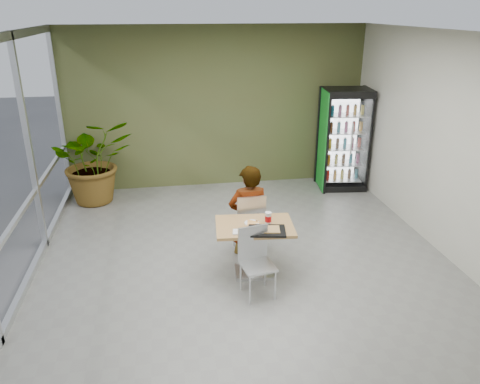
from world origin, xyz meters
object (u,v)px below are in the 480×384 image
Objects in this scene: cafeteria_tray at (267,231)px; chair_near at (255,256)px; potted_plant at (94,161)px; chair_far at (250,219)px; dining_table at (254,239)px; seated_woman at (249,219)px; beverage_fridge at (344,139)px; soda_cup at (268,218)px.

chair_near is at bearing -133.29° from cafeteria_tray.
chair_near is 0.56× the size of potted_plant.
cafeteria_tray is at bearing 92.04° from chair_far.
cafeteria_tray is (0.08, -0.81, 0.20)m from chair_far.
chair_far is at bearing -45.14° from potted_plant.
seated_woman is at bearing 86.63° from dining_table.
dining_table is at bearing 70.27° from chair_near.
potted_plant reaches higher than chair_far.
chair_far is 0.48× the size of beverage_fridge.
dining_table is 3.93m from beverage_fridge.
cafeteria_tray is (0.19, 0.21, 0.24)m from chair_near.
soda_cup is 3.78m from beverage_fridge.
soda_cup reaches higher than cafeteria_tray.
beverage_fridge is at bearing 44.19° from chair_near.
cafeteria_tray is at bearing -52.15° from potted_plant.
cafeteria_tray is at bearing -105.61° from soda_cup.
dining_table is at bearing -51.46° from potted_plant.
cafeteria_tray is at bearing 36.46° from chair_near.
dining_table is at bearing 117.43° from cafeteria_tray.
potted_plant is at bearing 128.54° from dining_table.
soda_cup is at bearing 100.80° from seated_woman.
beverage_fridge is at bearing 53.65° from soda_cup.
seated_woman is 0.83× the size of beverage_fridge.
chair_near is at bearing 80.62° from seated_woman.
potted_plant is (-4.90, 0.04, -0.21)m from beverage_fridge.
seated_woman is at bearing 73.85° from chair_near.
chair_near reaches higher than cafeteria_tray.
seated_woman is (-0.01, 0.05, -0.02)m from chair_far.
chair_far is at bearing 104.94° from soda_cup.
cafeteria_tray is 0.30× the size of potted_plant.
chair_near is (-0.12, -1.02, -0.04)m from chair_far.
chair_far is 0.57× the size of seated_woman.
cafeteria_tray is (-0.07, -0.25, -0.06)m from soda_cup.
chair_far is 2.02× the size of cafeteria_tray.
chair_far reaches higher than chair_near.
seated_woman is 0.69m from soda_cup.
seated_woman reaches higher than cafeteria_tray.
dining_table is at bearing -121.41° from beverage_fridge.
soda_cup reaches higher than dining_table.
chair_far is at bearing 73.21° from chair_near.
chair_far is 0.06m from seated_woman.
soda_cup is 0.10× the size of potted_plant.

